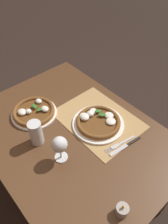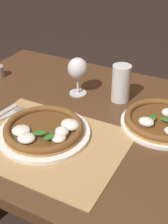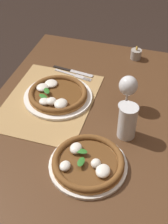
# 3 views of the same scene
# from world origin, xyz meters

# --- Properties ---
(ground_plane) EXTENTS (24.00, 24.00, 0.00)m
(ground_plane) POSITION_xyz_m (0.00, 0.00, 0.00)
(ground_plane) COLOR black
(dining_table) EXTENTS (1.20, 0.88, 0.74)m
(dining_table) POSITION_xyz_m (0.00, 0.00, 0.63)
(dining_table) COLOR #4C301C
(dining_table) RESTS_ON ground
(paper_placemat) EXTENTS (0.49, 0.38, 0.00)m
(paper_placemat) POSITION_xyz_m (-0.03, -0.19, 0.74)
(paper_placemat) COLOR #A88451
(paper_placemat) RESTS_ON dining_table
(pizza_near) EXTENTS (0.31, 0.31, 0.05)m
(pizza_near) POSITION_xyz_m (-0.06, -0.16, 0.76)
(pizza_near) COLOR white
(pizza_near) RESTS_ON paper_placemat
(pizza_far) EXTENTS (0.28, 0.28, 0.05)m
(pizza_far) POSITION_xyz_m (0.26, 0.08, 0.76)
(pizza_far) COLOR white
(pizza_far) RESTS_ON dining_table
(wine_glass) EXTENTS (0.08, 0.08, 0.16)m
(wine_glass) POSITION_xyz_m (-0.10, 0.14, 0.85)
(wine_glass) COLOR silver
(wine_glass) RESTS_ON dining_table
(pint_glass) EXTENTS (0.07, 0.07, 0.15)m
(pint_glass) POSITION_xyz_m (0.07, 0.18, 0.81)
(pint_glass) COLOR silver
(pint_glass) RESTS_ON dining_table
(fork) EXTENTS (0.05, 0.20, 0.00)m
(fork) POSITION_xyz_m (-0.25, -0.15, 0.75)
(fork) COLOR #B7B7BC
(fork) RESTS_ON paper_placemat
(knife) EXTENTS (0.04, 0.22, 0.01)m
(knife) POSITION_xyz_m (-0.28, -0.16, 0.75)
(knife) COLOR black
(knife) RESTS_ON paper_placemat
(votive_candle) EXTENTS (0.06, 0.06, 0.07)m
(votive_candle) POSITION_xyz_m (-0.49, 0.12, 0.76)
(votive_candle) COLOR gray
(votive_candle) RESTS_ON dining_table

